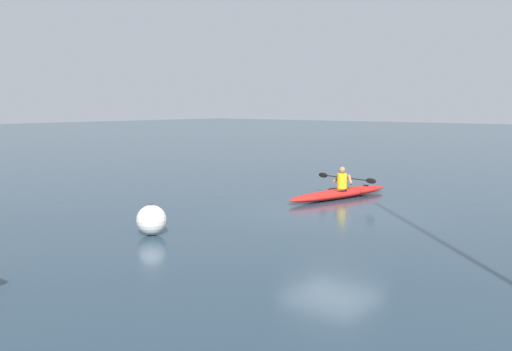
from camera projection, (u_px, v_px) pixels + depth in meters
The scene contains 4 objects.
ground_plane at pixel (333, 212), 16.27m from camera, with size 160.00×160.00×0.00m, color #233847.
kayak at pixel (339, 193), 18.68m from camera, with size 1.38×4.55×0.30m.
kayaker at pixel (343, 179), 18.72m from camera, with size 2.37×0.57×0.71m.
mooring_buoy_orange_mid at pixel (151, 220), 13.38m from camera, with size 0.69×0.69×0.74m.
Camera 1 is at (-8.60, 13.69, 2.98)m, focal length 40.92 mm.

